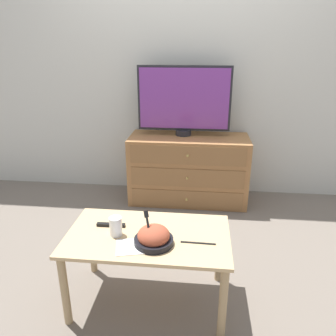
{
  "coord_description": "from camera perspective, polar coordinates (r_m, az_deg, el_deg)",
  "views": [
    {
      "loc": [
        0.17,
        -3.22,
        1.46
      ],
      "look_at": [
        -0.04,
        -1.3,
        0.72
      ],
      "focal_mm": 35.0,
      "sensor_mm": 36.0,
      "label": 1
    }
  ],
  "objects": [
    {
      "name": "ground_plane",
      "position": [
        3.54,
        2.87,
        -3.53
      ],
      "size": [
        12.0,
        12.0,
        0.0
      ],
      "primitive_type": "plane",
      "color": "#70665B"
    },
    {
      "name": "wall_back",
      "position": [
        3.25,
        3.33,
        18.01
      ],
      "size": [
        12.0,
        0.05,
        2.6
      ],
      "color": "silver",
      "rests_on": "ground_plane"
    },
    {
      "name": "dresser",
      "position": [
        3.17,
        3.56,
        -0.19
      ],
      "size": [
        1.12,
        0.47,
        0.64
      ],
      "color": "#9E6B3D",
      "rests_on": "ground_plane"
    },
    {
      "name": "tv",
      "position": [
        3.07,
        2.82,
        11.74
      ],
      "size": [
        0.86,
        0.15,
        0.64
      ],
      "color": "#232328",
      "rests_on": "dresser"
    },
    {
      "name": "coffee_table",
      "position": [
        1.92,
        -3.47,
        -13.18
      ],
      "size": [
        0.91,
        0.52,
        0.46
      ],
      "color": "tan",
      "rests_on": "ground_plane"
    },
    {
      "name": "takeout_bowl",
      "position": [
        1.77,
        -2.52,
        -11.93
      ],
      "size": [
        0.21,
        0.21,
        0.18
      ],
      "color": "black",
      "rests_on": "coffee_table"
    },
    {
      "name": "drink_cup",
      "position": [
        1.87,
        -9.08,
        -10.18
      ],
      "size": [
        0.07,
        0.07,
        0.11
      ],
      "color": "white",
      "rests_on": "coffee_table"
    },
    {
      "name": "napkin",
      "position": [
        1.78,
        -6.54,
        -13.46
      ],
      "size": [
        0.18,
        0.18,
        0.0
      ],
      "color": "white",
      "rests_on": "coffee_table"
    },
    {
      "name": "knife",
      "position": [
        1.8,
        5.27,
        -12.87
      ],
      "size": [
        0.19,
        0.01,
        0.01
      ],
      "color": "black",
      "rests_on": "coffee_table"
    },
    {
      "name": "remote_control",
      "position": [
        1.97,
        -9.91,
        -9.73
      ],
      "size": [
        0.17,
        0.03,
        0.02
      ],
      "color": "black",
      "rests_on": "coffee_table"
    }
  ]
}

